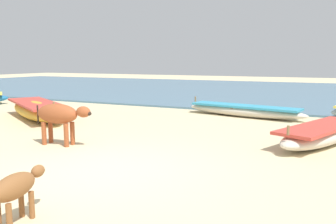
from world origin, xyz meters
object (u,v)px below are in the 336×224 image
at_px(fishing_boat_3, 322,134).
at_px(fishing_boat_5, 244,110).
at_px(cow_adult_rust, 59,115).
at_px(fishing_boat_4, 37,110).
at_px(calf_near_brown, 16,188).

distance_m(fishing_boat_3, fishing_boat_5, 4.36).
xyz_separation_m(fishing_boat_5, cow_adult_rust, (-2.92, -6.19, 0.49)).
bearing_deg(fishing_boat_5, fishing_boat_4, 39.66).
xyz_separation_m(fishing_boat_3, calf_near_brown, (-3.20, -6.19, 0.20)).
bearing_deg(cow_adult_rust, fishing_boat_4, 137.62).
bearing_deg(calf_near_brown, fishing_boat_3, -36.87).
xyz_separation_m(fishing_boat_3, fishing_boat_5, (-2.69, 3.43, -0.03)).
height_order(fishing_boat_3, fishing_boat_4, fishing_boat_4).
relative_size(fishing_boat_3, calf_near_brown, 3.77).
distance_m(fishing_boat_3, calf_near_brown, 6.96).
relative_size(fishing_boat_5, cow_adult_rust, 2.98).
xyz_separation_m(fishing_boat_3, cow_adult_rust, (-5.62, -2.76, 0.46)).
distance_m(fishing_boat_4, calf_near_brown, 8.46).
bearing_deg(fishing_boat_3, cow_adult_rust, -42.66).
bearing_deg(fishing_boat_5, fishing_boat_3, 138.87).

